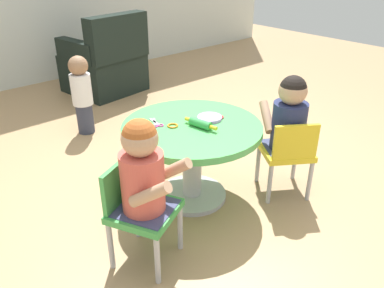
# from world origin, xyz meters

# --- Properties ---
(ground_plane) EXTENTS (10.00, 10.00, 0.00)m
(ground_plane) POSITION_xyz_m (0.00, 0.00, 0.00)
(ground_plane) COLOR tan
(craft_table) EXTENTS (0.84, 0.84, 0.51)m
(craft_table) POSITION_xyz_m (0.00, 0.00, 0.38)
(craft_table) COLOR silver
(craft_table) RESTS_ON ground
(child_chair_left) EXTENTS (0.40, 0.40, 0.54)m
(child_chair_left) POSITION_xyz_m (-0.56, -0.23, 0.31)
(child_chair_left) COLOR #B7B7BC
(child_chair_left) RESTS_ON ground
(seated_child_left) EXTENTS (0.39, 0.43, 0.51)m
(seated_child_left) POSITION_xyz_m (-0.54, -0.27, 0.53)
(seated_child_left) COLOR #3F4772
(seated_child_left) RESTS_ON ground
(child_chair_right) EXTENTS (0.42, 0.42, 0.54)m
(child_chair_right) POSITION_xyz_m (0.48, -0.36, 0.31)
(child_chair_right) COLOR #B7B7BC
(child_chair_right) RESTS_ON ground
(seated_child_right) EXTENTS (0.42, 0.44, 0.51)m
(seated_child_right) POSITION_xyz_m (0.50, -0.33, 0.53)
(seated_child_right) COLOR #3F4772
(seated_child_right) RESTS_ON ground
(armchair_dark) EXTENTS (0.80, 0.81, 0.85)m
(armchair_dark) POSITION_xyz_m (0.65, 2.15, 0.31)
(armchair_dark) COLOR black
(armchair_dark) RESTS_ON ground
(toddler_standing) EXTENTS (0.17, 0.17, 0.67)m
(toddler_standing) POSITION_xyz_m (-0.04, 1.34, 0.36)
(toddler_standing) COLOR #33384C
(toddler_standing) RESTS_ON ground
(rolling_pin) EXTENTS (0.07, 0.23, 0.05)m
(rolling_pin) POSITION_xyz_m (0.01, -0.06, 0.54)
(rolling_pin) COLOR green
(rolling_pin) RESTS_ON craft_table
(craft_scissors) EXTENTS (0.10, 0.14, 0.01)m
(craft_scissors) POSITION_xyz_m (-0.16, 0.14, 0.52)
(craft_scissors) COLOR silver
(craft_scissors) RESTS_ON craft_table
(playdough_blob_0) EXTENTS (0.15, 0.15, 0.02)m
(playdough_blob_0) POSITION_xyz_m (0.14, -0.01, 0.52)
(playdough_blob_0) COLOR #CC99E5
(playdough_blob_0) RESTS_ON craft_table
(cookie_cutter_0) EXTENTS (0.06, 0.06, 0.01)m
(cookie_cutter_0) POSITION_xyz_m (0.19, -0.03, 0.52)
(cookie_cutter_0) COLOR red
(cookie_cutter_0) RESTS_ON craft_table
(cookie_cutter_1) EXTENTS (0.06, 0.06, 0.01)m
(cookie_cutter_1) POSITION_xyz_m (-0.10, 0.06, 0.52)
(cookie_cutter_1) COLOR orange
(cookie_cutter_1) RESTS_ON craft_table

